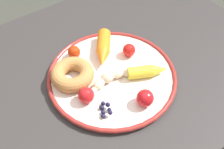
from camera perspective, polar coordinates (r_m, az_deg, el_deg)
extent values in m
cube|color=#322F2F|center=(0.71, -4.39, -0.12)|extent=(1.10, 0.72, 0.03)
cube|color=#2C2C2F|center=(1.35, 7.07, 7.03)|extent=(0.05, 0.05, 0.70)
cylinder|color=white|center=(0.68, 0.00, -0.33)|extent=(0.34, 0.34, 0.01)
torus|color=maroon|center=(0.67, 0.00, 0.00)|extent=(0.35, 0.35, 0.01)
ellipsoid|color=beige|center=(0.66, 3.74, 0.33)|extent=(0.04, 0.04, 0.02)
ellipsoid|color=beige|center=(0.66, 1.24, 0.12)|extent=(0.04, 0.03, 0.02)
ellipsoid|color=beige|center=(0.64, -1.07, -0.65)|extent=(0.04, 0.03, 0.03)
ellipsoid|color=beige|center=(0.63, -3.01, -2.21)|extent=(0.04, 0.03, 0.02)
ellipsoid|color=beige|center=(0.62, -4.44, -4.21)|extent=(0.04, 0.04, 0.02)
cylinder|color=orange|center=(0.73, -1.94, 7.44)|extent=(0.08, 0.09, 0.04)
cone|color=orange|center=(0.68, -2.22, 3.70)|extent=(0.06, 0.07, 0.04)
cylinder|color=yellow|center=(0.66, 6.48, 0.54)|extent=(0.07, 0.06, 0.03)
cone|color=yellow|center=(0.67, 10.97, 1.11)|extent=(0.05, 0.05, 0.03)
torus|color=#BE7F43|center=(0.65, -8.94, -0.15)|extent=(0.15, 0.15, 0.04)
sphere|color=#191638|center=(0.59, -2.06, -9.59)|extent=(0.01, 0.01, 0.01)
sphere|color=#191638|center=(0.60, -0.60, -8.16)|extent=(0.01, 0.01, 0.01)
sphere|color=#191638|center=(0.61, -2.05, -6.68)|extent=(0.01, 0.01, 0.01)
sphere|color=#191638|center=(0.59, -2.06, -8.76)|extent=(0.01, 0.01, 0.01)
sphere|color=#191638|center=(0.60, -2.45, -7.64)|extent=(0.01, 0.01, 0.01)
sphere|color=#191638|center=(0.58, -0.38, -8.80)|extent=(0.01, 0.01, 0.01)
sphere|color=#191638|center=(0.59, -0.96, -6.98)|extent=(0.01, 0.01, 0.01)
sphere|color=red|center=(0.71, -8.74, 5.16)|extent=(0.04, 0.04, 0.04)
sphere|color=red|center=(0.71, 3.94, 5.62)|extent=(0.04, 0.04, 0.04)
sphere|color=red|center=(0.61, -5.96, -4.76)|extent=(0.04, 0.04, 0.04)
sphere|color=red|center=(0.60, 7.63, -5.42)|extent=(0.04, 0.04, 0.04)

